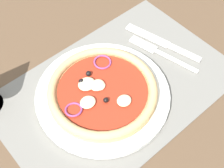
# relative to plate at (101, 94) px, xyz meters

# --- Properties ---
(ground_plane) EXTENTS (1.90, 1.40, 0.02)m
(ground_plane) POSITION_rel_plate_xyz_m (0.04, -0.00, -0.02)
(ground_plane) COLOR brown
(placemat) EXTENTS (0.51, 0.33, 0.00)m
(placemat) POSITION_rel_plate_xyz_m (0.04, -0.00, -0.01)
(placemat) COLOR slate
(placemat) RESTS_ON ground_plane
(plate) EXTENTS (0.28, 0.28, 0.01)m
(plate) POSITION_rel_plate_xyz_m (0.00, 0.00, 0.00)
(plate) COLOR silver
(plate) RESTS_ON placemat
(pizza) EXTENTS (0.23, 0.23, 0.03)m
(pizza) POSITION_rel_plate_xyz_m (-0.00, 0.00, 0.02)
(pizza) COLOR tan
(pizza) RESTS_ON plate
(fork) EXTENTS (0.06, 0.18, 0.00)m
(fork) POSITION_rel_plate_xyz_m (0.18, 0.00, -0.00)
(fork) COLOR silver
(fork) RESTS_ON placemat
(knife) EXTENTS (0.07, 0.20, 0.01)m
(knife) POSITION_rel_plate_xyz_m (0.21, 0.02, -0.00)
(knife) COLOR silver
(knife) RESTS_ON placemat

